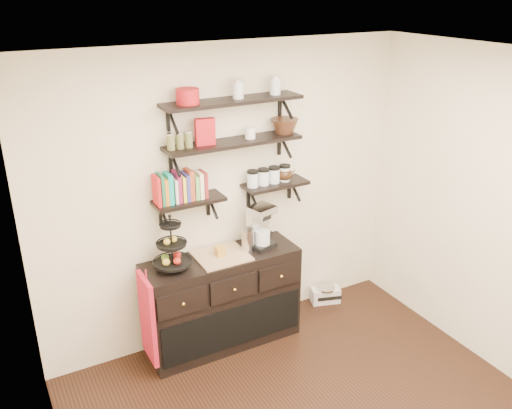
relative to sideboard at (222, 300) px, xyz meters
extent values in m
cube|color=white|center=(0.19, -1.51, 2.25)|extent=(3.50, 3.50, 0.02)
cube|color=white|center=(0.19, 0.24, 0.90)|extent=(3.50, 0.02, 2.70)
cube|color=white|center=(-1.56, -1.51, 0.90)|extent=(0.02, 3.50, 2.70)
cube|color=black|center=(0.19, 0.10, 1.78)|extent=(1.20, 0.27, 0.03)
cube|color=black|center=(-0.33, 0.22, 1.67)|extent=(0.02, 0.03, 0.20)
cube|color=black|center=(0.71, 0.22, 1.67)|extent=(0.02, 0.03, 0.20)
cube|color=black|center=(0.19, 0.10, 1.43)|extent=(1.20, 0.27, 0.03)
cube|color=black|center=(-0.33, 0.22, 1.32)|extent=(0.02, 0.03, 0.20)
cube|color=black|center=(0.71, 0.22, 1.32)|extent=(0.02, 0.03, 0.20)
cube|color=black|center=(-0.23, 0.11, 0.98)|extent=(0.60, 0.25, 0.03)
cube|color=black|center=(-0.45, 0.22, 0.87)|extent=(0.02, 0.03, 0.20)
cube|color=black|center=(-0.01, 0.22, 0.87)|extent=(0.03, 0.03, 0.20)
cube|color=black|center=(0.61, 0.11, 0.98)|extent=(0.60, 0.25, 0.03)
cube|color=black|center=(0.39, 0.22, 0.87)|extent=(0.03, 0.03, 0.20)
cube|color=black|center=(0.83, 0.22, 0.87)|extent=(0.02, 0.03, 0.20)
cube|color=red|center=(-0.49, 0.12, 1.10)|extent=(0.02, 0.15, 0.20)
cube|color=#1F6942|center=(-0.46, 0.12, 1.12)|extent=(0.03, 0.15, 0.24)
cube|color=#C26F16|center=(-0.42, 0.12, 1.10)|extent=(0.04, 0.15, 0.21)
cube|color=#10A095|center=(-0.38, 0.12, 1.12)|extent=(0.03, 0.15, 0.25)
cube|color=beige|center=(-0.35, 0.12, 1.11)|extent=(0.03, 0.15, 0.22)
cube|color=maroon|center=(-0.31, 0.12, 1.13)|extent=(0.04, 0.15, 0.26)
cube|color=yellow|center=(-0.27, 0.12, 1.11)|extent=(0.03, 0.15, 0.23)
cube|color=#353392|center=(-0.24, 0.12, 1.10)|extent=(0.03, 0.15, 0.20)
cube|color=#A34025|center=(-0.19, 0.12, 1.12)|extent=(0.04, 0.15, 0.24)
cube|color=#66AD57|center=(-0.16, 0.12, 1.10)|extent=(0.03, 0.15, 0.21)
cube|color=#FDEDBF|center=(-0.12, 0.12, 1.12)|extent=(0.03, 0.15, 0.25)
cube|color=maroon|center=(-0.08, 0.12, 1.11)|extent=(0.02, 0.15, 0.22)
cylinder|color=silver|center=(0.38, 0.12, 1.06)|extent=(0.10, 0.10, 0.13)
cylinder|color=silver|center=(0.49, 0.12, 1.06)|extent=(0.10, 0.10, 0.13)
cylinder|color=silver|center=(0.60, 0.12, 1.06)|extent=(0.10, 0.10, 0.13)
cylinder|color=silver|center=(0.71, 0.12, 1.06)|extent=(0.10, 0.10, 0.13)
cube|color=black|center=(0.00, 0.00, 0.00)|extent=(1.40, 0.45, 0.90)
cube|color=tan|center=(0.00, 0.00, 0.46)|extent=(0.45, 0.41, 0.02)
sphere|color=gold|center=(-0.47, -0.25, 0.25)|extent=(0.04, 0.04, 0.04)
sphere|color=gold|center=(0.00, -0.25, 0.25)|extent=(0.04, 0.04, 0.04)
sphere|color=gold|center=(0.47, -0.25, 0.25)|extent=(0.04, 0.04, 0.04)
cylinder|color=black|center=(-0.45, 0.00, 0.68)|extent=(0.02, 0.02, 0.47)
cylinder|color=black|center=(-0.45, 0.00, 0.50)|extent=(0.32, 0.32, 0.01)
cylinder|color=black|center=(-0.45, 0.00, 0.67)|extent=(0.25, 0.25, 0.02)
cylinder|color=black|center=(-0.45, 0.00, 0.84)|extent=(0.17, 0.17, 0.02)
sphere|color=#B21914|center=(-0.39, 0.04, 0.54)|extent=(0.07, 0.07, 0.07)
sphere|color=gold|center=(-0.48, 0.00, 0.71)|extent=(0.06, 0.06, 0.06)
cube|color=#B37F29|center=(-0.01, 0.00, 0.50)|extent=(0.08, 0.08, 0.08)
cube|color=black|center=(0.40, 0.00, 0.47)|extent=(0.26, 0.25, 0.04)
cube|color=silver|center=(0.40, 0.07, 0.63)|extent=(0.23, 0.13, 0.33)
cube|color=silver|center=(0.40, 0.00, 0.81)|extent=(0.26, 0.25, 0.07)
cylinder|color=silver|center=(0.40, -0.02, 0.55)|extent=(0.17, 0.17, 0.13)
cylinder|color=silver|center=(0.25, -0.02, 0.56)|extent=(0.11, 0.11, 0.22)
cube|color=red|center=(-0.73, -0.10, 0.10)|extent=(0.04, 0.33, 0.77)
cube|color=silver|center=(1.24, 0.11, -0.37)|extent=(0.33, 0.23, 0.16)
cylinder|color=silver|center=(1.24, 0.11, -0.28)|extent=(0.25, 0.25, 0.02)
cube|color=black|center=(1.24, 0.03, -0.37)|extent=(0.25, 0.09, 0.04)
cube|color=red|center=(-0.07, 0.10, 1.56)|extent=(0.17, 0.08, 0.22)
cylinder|color=white|center=(0.35, 0.10, 1.50)|extent=(0.09, 0.09, 0.10)
cylinder|color=red|center=(-0.20, 0.10, 1.86)|extent=(0.18, 0.18, 0.12)
camera|label=1|loc=(-1.75, -3.84, 2.69)|focal=38.00mm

